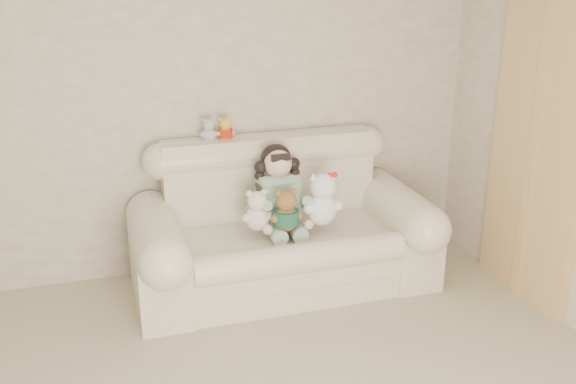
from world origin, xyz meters
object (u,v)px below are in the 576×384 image
at_px(sofa, 284,219).
at_px(white_cat, 322,194).
at_px(brown_teddy, 286,206).
at_px(seated_child, 278,187).
at_px(cream_teddy, 257,206).

relative_size(sofa, white_cat, 4.70).
height_order(brown_teddy, white_cat, white_cat).
bearing_deg(brown_teddy, white_cat, 14.30).
xyz_separation_m(seated_child, cream_teddy, (-0.20, -0.17, -0.06)).
height_order(seated_child, white_cat, seated_child).
distance_m(sofa, brown_teddy, 0.23).
bearing_deg(sofa, seated_child, 103.24).
bearing_deg(brown_teddy, seated_child, 92.72).
bearing_deg(brown_teddy, sofa, 84.69).
distance_m(sofa, cream_teddy, 0.28).
xyz_separation_m(sofa, cream_teddy, (-0.22, -0.09, 0.15)).
distance_m(white_cat, cream_teddy, 0.46).
relative_size(sofa, brown_teddy, 6.03).
xyz_separation_m(sofa, seated_child, (-0.02, 0.08, 0.21)).
xyz_separation_m(sofa, white_cat, (0.24, -0.13, 0.21)).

